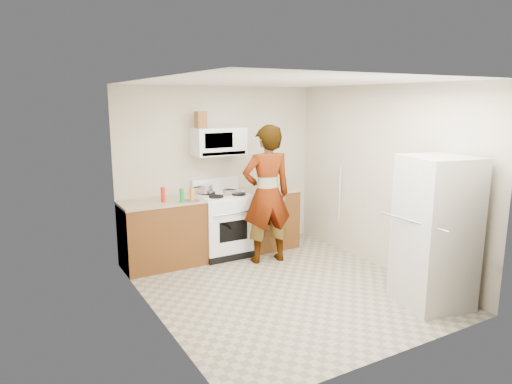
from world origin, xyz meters
TOP-DOWN VIEW (x-y plane):
  - floor at (0.00, 0.00)m, footprint 3.60×3.60m
  - back_wall at (0.00, 1.79)m, footprint 3.20×0.02m
  - right_wall at (1.59, 0.00)m, footprint 0.02×3.60m
  - cabinet_left at (-1.04, 1.49)m, footprint 1.12×0.62m
  - counter_left at (-1.04, 1.49)m, footprint 1.14×0.64m
  - cabinet_right at (0.68, 1.49)m, footprint 0.80×0.62m
  - counter_right at (0.68, 1.49)m, footprint 0.82×0.64m
  - gas_range at (-0.10, 1.48)m, footprint 0.76×0.65m
  - microwave at (-0.10, 1.61)m, footprint 0.76×0.38m
  - person at (0.32, 0.93)m, footprint 0.79×0.58m
  - fridge at (1.23, -1.22)m, footprint 0.83×0.83m
  - kettle at (0.86, 1.66)m, footprint 0.22×0.22m
  - jug at (-0.39, 1.57)m, footprint 0.14×0.14m
  - saucepan at (-0.32, 1.61)m, footprint 0.24×0.24m
  - tray at (0.01, 1.41)m, footprint 0.27×0.20m
  - bottle_spray at (-1.04, 1.40)m, footprint 0.08×0.08m
  - bottle_hot_sauce at (-0.68, 1.26)m, footprint 0.08×0.08m
  - bottle_green_cap at (-0.83, 1.24)m, footprint 0.06×0.06m
  - pot_lid at (-0.68, 1.28)m, footprint 0.25×0.25m
  - broom at (1.58, 0.85)m, footprint 0.20×0.23m

SIDE VIEW (x-z plane):
  - floor at x=0.00m, z-range 0.00..0.00m
  - cabinet_left at x=-1.04m, z-range 0.00..0.90m
  - cabinet_right at x=0.68m, z-range 0.00..0.90m
  - gas_range at x=-0.10m, z-range -0.08..1.05m
  - broom at x=1.58m, z-range 0.01..1.33m
  - fridge at x=1.23m, z-range 0.00..1.70m
  - counter_left at x=-1.04m, z-range 0.90..0.93m
  - counter_right at x=0.68m, z-range 0.90..0.93m
  - pot_lid at x=-0.68m, z-range 0.94..0.95m
  - tray at x=0.01m, z-range 0.93..0.98m
  - person at x=0.32m, z-range 0.00..1.97m
  - saucepan at x=-0.32m, z-range 0.95..1.07m
  - bottle_hot_sauce at x=-0.68m, z-range 0.94..1.12m
  - bottle_green_cap at x=-0.83m, z-range 0.94..1.13m
  - kettle at x=0.86m, z-range 0.94..1.14m
  - bottle_spray at x=-1.04m, z-range 0.94..1.14m
  - back_wall at x=0.00m, z-range 0.00..2.50m
  - right_wall at x=1.59m, z-range 0.00..2.50m
  - microwave at x=-0.10m, z-range 1.50..1.90m
  - jug at x=-0.39m, z-range 1.90..2.14m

